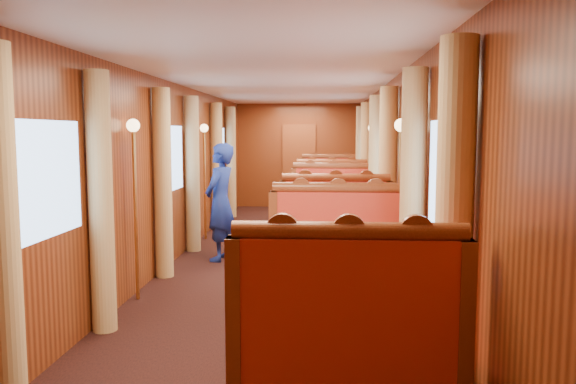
# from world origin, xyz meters

# --- Properties ---
(floor) EXTENTS (3.00, 12.00, 0.01)m
(floor) POSITION_xyz_m (0.00, 0.00, 0.00)
(floor) COLOR black
(floor) RESTS_ON ground
(ceiling) EXTENTS (3.00, 12.00, 0.01)m
(ceiling) POSITION_xyz_m (0.00, 0.00, 2.50)
(ceiling) COLOR silver
(ceiling) RESTS_ON wall_left
(wall_far) EXTENTS (3.00, 0.01, 2.50)m
(wall_far) POSITION_xyz_m (0.00, 6.00, 1.25)
(wall_far) COLOR brown
(wall_far) RESTS_ON floor
(wall_near) EXTENTS (3.00, 0.01, 2.50)m
(wall_near) POSITION_xyz_m (0.00, -6.00, 1.25)
(wall_near) COLOR brown
(wall_near) RESTS_ON floor
(wall_left) EXTENTS (0.01, 12.00, 2.50)m
(wall_left) POSITION_xyz_m (-1.50, 0.00, 1.25)
(wall_left) COLOR brown
(wall_left) RESTS_ON floor
(wall_right) EXTENTS (0.01, 12.00, 2.50)m
(wall_right) POSITION_xyz_m (1.50, 0.00, 1.25)
(wall_right) COLOR brown
(wall_right) RESTS_ON floor
(doorway_far) EXTENTS (0.80, 0.04, 2.00)m
(doorway_far) POSITION_xyz_m (0.00, 5.97, 1.00)
(doorway_far) COLOR brown
(doorway_far) RESTS_ON floor
(table_near) EXTENTS (1.05, 0.72, 0.75)m
(table_near) POSITION_xyz_m (0.75, -3.50, 0.38)
(table_near) COLOR white
(table_near) RESTS_ON floor
(banquette_near_fwd) EXTENTS (1.30, 0.55, 1.34)m
(banquette_near_fwd) POSITION_xyz_m (0.75, -4.51, 0.42)
(banquette_near_fwd) COLOR red
(banquette_near_fwd) RESTS_ON floor
(banquette_near_aft) EXTENTS (1.30, 0.55, 1.34)m
(banquette_near_aft) POSITION_xyz_m (0.75, -2.49, 0.42)
(banquette_near_aft) COLOR red
(banquette_near_aft) RESTS_ON floor
(table_mid) EXTENTS (1.05, 0.72, 0.75)m
(table_mid) POSITION_xyz_m (0.75, 0.00, 0.38)
(table_mid) COLOR white
(table_mid) RESTS_ON floor
(banquette_mid_fwd) EXTENTS (1.30, 0.55, 1.34)m
(banquette_mid_fwd) POSITION_xyz_m (0.75, -1.01, 0.42)
(banquette_mid_fwd) COLOR red
(banquette_mid_fwd) RESTS_ON floor
(banquette_mid_aft) EXTENTS (1.30, 0.55, 1.34)m
(banquette_mid_aft) POSITION_xyz_m (0.75, 1.01, 0.42)
(banquette_mid_aft) COLOR red
(banquette_mid_aft) RESTS_ON floor
(table_far) EXTENTS (1.05, 0.72, 0.75)m
(table_far) POSITION_xyz_m (0.75, 3.50, 0.38)
(table_far) COLOR white
(table_far) RESTS_ON floor
(banquette_far_fwd) EXTENTS (1.30, 0.55, 1.34)m
(banquette_far_fwd) POSITION_xyz_m (0.75, 2.49, 0.42)
(banquette_far_fwd) COLOR red
(banquette_far_fwd) RESTS_ON floor
(banquette_far_aft) EXTENTS (1.30, 0.55, 1.34)m
(banquette_far_aft) POSITION_xyz_m (0.75, 4.51, 0.42)
(banquette_far_aft) COLOR red
(banquette_far_aft) RESTS_ON floor
(tea_tray) EXTENTS (0.35, 0.28, 0.01)m
(tea_tray) POSITION_xyz_m (0.65, -3.58, 0.76)
(tea_tray) COLOR silver
(tea_tray) RESTS_ON table_near
(teapot_left) EXTENTS (0.19, 0.16, 0.13)m
(teapot_left) POSITION_xyz_m (0.55, -3.57, 0.82)
(teapot_left) COLOR silver
(teapot_left) RESTS_ON tea_tray
(teapot_right) EXTENTS (0.19, 0.16, 0.12)m
(teapot_right) POSITION_xyz_m (0.77, -3.65, 0.81)
(teapot_right) COLOR silver
(teapot_right) RESTS_ON tea_tray
(teapot_back) EXTENTS (0.16, 0.12, 0.13)m
(teapot_back) POSITION_xyz_m (0.63, -3.42, 0.81)
(teapot_back) COLOR silver
(teapot_back) RESTS_ON tea_tray
(fruit_plate) EXTENTS (0.24, 0.24, 0.05)m
(fruit_plate) POSITION_xyz_m (1.04, -3.62, 0.77)
(fruit_plate) COLOR white
(fruit_plate) RESTS_ON table_near
(cup_inboard) EXTENTS (0.08, 0.08, 0.26)m
(cup_inboard) POSITION_xyz_m (0.40, -3.39, 0.86)
(cup_inboard) COLOR white
(cup_inboard) RESTS_ON table_near
(cup_outboard) EXTENTS (0.08, 0.08, 0.26)m
(cup_outboard) POSITION_xyz_m (0.45, -3.31, 0.86)
(cup_outboard) COLOR white
(cup_outboard) RESTS_ON table_near
(rose_vase_mid) EXTENTS (0.06, 0.06, 0.36)m
(rose_vase_mid) POSITION_xyz_m (0.75, -0.04, 0.93)
(rose_vase_mid) COLOR silver
(rose_vase_mid) RESTS_ON table_mid
(rose_vase_far) EXTENTS (0.06, 0.06, 0.36)m
(rose_vase_far) POSITION_xyz_m (0.73, 3.49, 0.93)
(rose_vase_far) COLOR silver
(rose_vase_far) RESTS_ON table_far
(window_left_near) EXTENTS (0.01, 1.20, 0.90)m
(window_left_near) POSITION_xyz_m (-1.49, -3.50, 1.45)
(window_left_near) COLOR #83ADE1
(window_left_near) RESTS_ON wall_left
(curtain_left_near_a) EXTENTS (0.22, 0.22, 2.35)m
(curtain_left_near_a) POSITION_xyz_m (-1.38, -4.28, 1.18)
(curtain_left_near_a) COLOR tan
(curtain_left_near_a) RESTS_ON floor
(curtain_left_near_b) EXTENTS (0.22, 0.22, 2.35)m
(curtain_left_near_b) POSITION_xyz_m (-1.38, -2.72, 1.18)
(curtain_left_near_b) COLOR tan
(curtain_left_near_b) RESTS_ON floor
(window_right_near) EXTENTS (0.01, 1.20, 0.90)m
(window_right_near) POSITION_xyz_m (1.49, -3.50, 1.45)
(window_right_near) COLOR #83ADE1
(window_right_near) RESTS_ON wall_right
(curtain_right_near_a) EXTENTS (0.22, 0.22, 2.35)m
(curtain_right_near_a) POSITION_xyz_m (1.38, -4.28, 1.18)
(curtain_right_near_a) COLOR tan
(curtain_right_near_a) RESTS_ON floor
(curtain_right_near_b) EXTENTS (0.22, 0.22, 2.35)m
(curtain_right_near_b) POSITION_xyz_m (1.38, -2.72, 1.18)
(curtain_right_near_b) COLOR tan
(curtain_right_near_b) RESTS_ON floor
(window_left_mid) EXTENTS (0.01, 1.20, 0.90)m
(window_left_mid) POSITION_xyz_m (-1.49, 0.00, 1.45)
(window_left_mid) COLOR #83ADE1
(window_left_mid) RESTS_ON wall_left
(curtain_left_mid_a) EXTENTS (0.22, 0.22, 2.35)m
(curtain_left_mid_a) POSITION_xyz_m (-1.38, -0.78, 1.18)
(curtain_left_mid_a) COLOR tan
(curtain_left_mid_a) RESTS_ON floor
(curtain_left_mid_b) EXTENTS (0.22, 0.22, 2.35)m
(curtain_left_mid_b) POSITION_xyz_m (-1.38, 0.78, 1.18)
(curtain_left_mid_b) COLOR tan
(curtain_left_mid_b) RESTS_ON floor
(window_right_mid) EXTENTS (0.01, 1.20, 0.90)m
(window_right_mid) POSITION_xyz_m (1.49, 0.00, 1.45)
(window_right_mid) COLOR #83ADE1
(window_right_mid) RESTS_ON wall_right
(curtain_right_mid_a) EXTENTS (0.22, 0.22, 2.35)m
(curtain_right_mid_a) POSITION_xyz_m (1.38, -0.78, 1.18)
(curtain_right_mid_a) COLOR tan
(curtain_right_mid_a) RESTS_ON floor
(curtain_right_mid_b) EXTENTS (0.22, 0.22, 2.35)m
(curtain_right_mid_b) POSITION_xyz_m (1.38, 0.78, 1.18)
(curtain_right_mid_b) COLOR tan
(curtain_right_mid_b) RESTS_ON floor
(window_left_far) EXTENTS (0.01, 1.20, 0.90)m
(window_left_far) POSITION_xyz_m (-1.49, 3.50, 1.45)
(window_left_far) COLOR #83ADE1
(window_left_far) RESTS_ON wall_left
(curtain_left_far_a) EXTENTS (0.22, 0.22, 2.35)m
(curtain_left_far_a) POSITION_xyz_m (-1.38, 2.72, 1.18)
(curtain_left_far_a) COLOR tan
(curtain_left_far_a) RESTS_ON floor
(curtain_left_far_b) EXTENTS (0.22, 0.22, 2.35)m
(curtain_left_far_b) POSITION_xyz_m (-1.38, 4.28, 1.18)
(curtain_left_far_b) COLOR tan
(curtain_left_far_b) RESTS_ON floor
(window_right_far) EXTENTS (0.01, 1.20, 0.90)m
(window_right_far) POSITION_xyz_m (1.49, 3.50, 1.45)
(window_right_far) COLOR #83ADE1
(window_right_far) RESTS_ON wall_right
(curtain_right_far_a) EXTENTS (0.22, 0.22, 2.35)m
(curtain_right_far_a) POSITION_xyz_m (1.38, 2.72, 1.18)
(curtain_right_far_a) COLOR tan
(curtain_right_far_a) RESTS_ON floor
(curtain_right_far_b) EXTENTS (0.22, 0.22, 2.35)m
(curtain_right_far_b) POSITION_xyz_m (1.38, 4.28, 1.18)
(curtain_right_far_b) COLOR tan
(curtain_right_far_b) RESTS_ON floor
(sconce_left_fore) EXTENTS (0.14, 0.14, 1.95)m
(sconce_left_fore) POSITION_xyz_m (-1.40, -1.75, 1.38)
(sconce_left_fore) COLOR #BF8C3F
(sconce_left_fore) RESTS_ON floor
(sconce_right_fore) EXTENTS (0.14, 0.14, 1.95)m
(sconce_right_fore) POSITION_xyz_m (1.40, -1.75, 1.38)
(sconce_right_fore) COLOR #BF8C3F
(sconce_right_fore) RESTS_ON floor
(sconce_left_aft) EXTENTS (0.14, 0.14, 1.95)m
(sconce_left_aft) POSITION_xyz_m (-1.40, 1.75, 1.38)
(sconce_left_aft) COLOR #BF8C3F
(sconce_left_aft) RESTS_ON floor
(sconce_right_aft) EXTENTS (0.14, 0.14, 1.95)m
(sconce_right_aft) POSITION_xyz_m (1.40, 1.75, 1.38)
(sconce_right_aft) COLOR #BF8C3F
(sconce_right_aft) RESTS_ON floor
(steward) EXTENTS (0.54, 0.69, 1.66)m
(steward) POSITION_xyz_m (-0.84, 0.18, 0.83)
(steward) COLOR navy
(steward) RESTS_ON floor
(passenger) EXTENTS (0.40, 0.44, 0.76)m
(passenger) POSITION_xyz_m (0.75, 0.73, 0.74)
(passenger) COLOR beige
(passenger) RESTS_ON banquette_mid_aft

